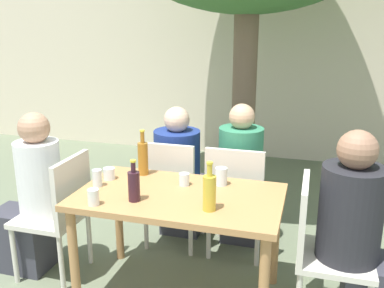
{
  "coord_description": "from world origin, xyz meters",
  "views": [
    {
      "loc": [
        0.79,
        -2.42,
        1.81
      ],
      "look_at": [
        0.0,
        0.3,
        0.99
      ],
      "focal_mm": 40.0,
      "sensor_mm": 36.0,
      "label": 1
    }
  ],
  "objects_px": {
    "wine_bottle_2": "(134,185)",
    "drinking_glass_0": "(221,176)",
    "dining_table_front": "(179,207)",
    "amber_bottle_1": "(143,157)",
    "patio_chair_1": "(321,245)",
    "oil_cruet_0": "(209,192)",
    "patio_chair_2": "(172,187)",
    "patio_chair_0": "(60,209)",
    "drinking_glass_4": "(184,179)",
    "person_seated_3": "(242,182)",
    "person_seated_1": "(362,244)",
    "person_seated_2": "(181,178)",
    "person_seated_0": "(31,203)",
    "drinking_glass_3": "(97,178)",
    "drinking_glass_2": "(109,174)",
    "patio_chair_3": "(236,195)",
    "drinking_glass_1": "(93,197)"
  },
  "relations": [
    {
      "from": "wine_bottle_2",
      "to": "drinking_glass_0",
      "type": "relative_size",
      "value": 2.18
    },
    {
      "from": "dining_table_front",
      "to": "amber_bottle_1",
      "type": "bearing_deg",
      "value": 142.39
    },
    {
      "from": "patio_chair_1",
      "to": "oil_cruet_0",
      "type": "relative_size",
      "value": 3.09
    },
    {
      "from": "dining_table_front",
      "to": "patio_chair_2",
      "type": "distance_m",
      "value": 0.68
    },
    {
      "from": "patio_chair_0",
      "to": "drinking_glass_4",
      "type": "distance_m",
      "value": 0.93
    },
    {
      "from": "patio_chair_1",
      "to": "drinking_glass_0",
      "type": "height_order",
      "value": "patio_chair_1"
    },
    {
      "from": "patio_chair_0",
      "to": "patio_chair_1",
      "type": "relative_size",
      "value": 1.0
    },
    {
      "from": "patio_chair_0",
      "to": "patio_chair_2",
      "type": "xyz_separation_m",
      "value": [
        0.63,
        0.62,
        0.0
      ]
    },
    {
      "from": "patio_chair_2",
      "to": "drinking_glass_4",
      "type": "bearing_deg",
      "value": 118.57
    },
    {
      "from": "patio_chair_1",
      "to": "person_seated_3",
      "type": "bearing_deg",
      "value": 36.4
    },
    {
      "from": "patio_chair_1",
      "to": "patio_chair_0",
      "type": "bearing_deg",
      "value": 90.0
    },
    {
      "from": "drinking_glass_4",
      "to": "amber_bottle_1",
      "type": "bearing_deg",
      "value": 160.77
    },
    {
      "from": "patio_chair_0",
      "to": "person_seated_3",
      "type": "relative_size",
      "value": 0.76
    },
    {
      "from": "person_seated_1",
      "to": "person_seated_3",
      "type": "distance_m",
      "value": 1.21
    },
    {
      "from": "person_seated_2",
      "to": "amber_bottle_1",
      "type": "relative_size",
      "value": 3.5
    },
    {
      "from": "patio_chair_0",
      "to": "person_seated_0",
      "type": "distance_m",
      "value": 0.24
    },
    {
      "from": "patio_chair_0",
      "to": "amber_bottle_1",
      "type": "bearing_deg",
      "value": 117.38
    },
    {
      "from": "drinking_glass_3",
      "to": "dining_table_front",
      "type": "bearing_deg",
      "value": 2.5
    },
    {
      "from": "drinking_glass_4",
      "to": "drinking_glass_2",
      "type": "bearing_deg",
      "value": -176.17
    },
    {
      "from": "patio_chair_1",
      "to": "person_seated_2",
      "type": "bearing_deg",
      "value": 53.56
    },
    {
      "from": "person_seated_2",
      "to": "wine_bottle_2",
      "type": "height_order",
      "value": "person_seated_2"
    },
    {
      "from": "patio_chair_3",
      "to": "person_seated_2",
      "type": "xyz_separation_m",
      "value": [
        -0.53,
        0.24,
        -0.0
      ]
    },
    {
      "from": "amber_bottle_1",
      "to": "oil_cruet_0",
      "type": "bearing_deg",
      "value": -37.12
    },
    {
      "from": "patio_chair_1",
      "to": "person_seated_3",
      "type": "relative_size",
      "value": 0.76
    },
    {
      "from": "person_seated_1",
      "to": "oil_cruet_0",
      "type": "distance_m",
      "value": 0.94
    },
    {
      "from": "patio_chair_2",
      "to": "person_seated_0",
      "type": "xyz_separation_m",
      "value": [
        -0.87,
        -0.62,
        0.02
      ]
    },
    {
      "from": "oil_cruet_0",
      "to": "drinking_glass_2",
      "type": "height_order",
      "value": "oil_cruet_0"
    },
    {
      "from": "drinking_glass_1",
      "to": "drinking_glass_0",
      "type": "bearing_deg",
      "value": 38.93
    },
    {
      "from": "dining_table_front",
      "to": "drinking_glass_3",
      "type": "xyz_separation_m",
      "value": [
        -0.57,
        -0.02,
        0.15
      ]
    },
    {
      "from": "drinking_glass_4",
      "to": "drinking_glass_1",
      "type": "bearing_deg",
      "value": -132.85
    },
    {
      "from": "drinking_glass_1",
      "to": "patio_chair_3",
      "type": "bearing_deg",
      "value": 52.67
    },
    {
      "from": "drinking_glass_2",
      "to": "patio_chair_1",
      "type": "bearing_deg",
      "value": -4.73
    },
    {
      "from": "patio_chair_2",
      "to": "drinking_glass_3",
      "type": "distance_m",
      "value": 0.76
    },
    {
      "from": "person_seated_0",
      "to": "patio_chair_2",
      "type": "bearing_deg",
      "value": 125.43
    },
    {
      "from": "person_seated_1",
      "to": "drinking_glass_0",
      "type": "distance_m",
      "value": 0.96
    },
    {
      "from": "patio_chair_2",
      "to": "drinking_glass_4",
      "type": "distance_m",
      "value": 0.59
    },
    {
      "from": "person_seated_1",
      "to": "person_seated_2",
      "type": "bearing_deg",
      "value": 58.4
    },
    {
      "from": "dining_table_front",
      "to": "person_seated_1",
      "type": "height_order",
      "value": "person_seated_1"
    },
    {
      "from": "drinking_glass_0",
      "to": "drinking_glass_4",
      "type": "distance_m",
      "value": 0.25
    },
    {
      "from": "drinking_glass_1",
      "to": "dining_table_front",
      "type": "bearing_deg",
      "value": 34.79
    },
    {
      "from": "person_seated_3",
      "to": "drinking_glass_2",
      "type": "distance_m",
      "value": 1.12
    },
    {
      "from": "patio_chair_2",
      "to": "person_seated_0",
      "type": "distance_m",
      "value": 1.06
    },
    {
      "from": "drinking_glass_0",
      "to": "drinking_glass_1",
      "type": "height_order",
      "value": "drinking_glass_0"
    },
    {
      "from": "patio_chair_3",
      "to": "person_seated_2",
      "type": "bearing_deg",
      "value": -24.16
    },
    {
      "from": "dining_table_front",
      "to": "person_seated_1",
      "type": "bearing_deg",
      "value": -0.0
    },
    {
      "from": "patio_chair_1",
      "to": "drinking_glass_3",
      "type": "xyz_separation_m",
      "value": [
        -1.46,
        -0.02,
        0.28
      ]
    },
    {
      "from": "patio_chair_0",
      "to": "drinking_glass_1",
      "type": "bearing_deg",
      "value": 55.92
    },
    {
      "from": "person_seated_2",
      "to": "person_seated_1",
      "type": "bearing_deg",
      "value": 148.4
    },
    {
      "from": "wine_bottle_2",
      "to": "drinking_glass_4",
      "type": "distance_m",
      "value": 0.4
    },
    {
      "from": "drinking_glass_0",
      "to": "drinking_glass_3",
      "type": "height_order",
      "value": "drinking_glass_0"
    }
  ]
}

